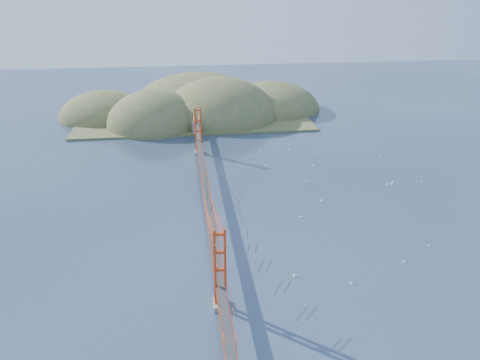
{
  "coord_description": "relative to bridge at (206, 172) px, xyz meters",
  "views": [
    {
      "loc": [
        -3.91,
        -80.26,
        39.92
      ],
      "look_at": [
        6.43,
        0.0,
        5.15
      ],
      "focal_mm": 35.0,
      "sensor_mm": 36.0,
      "label": 1
    }
  ],
  "objects": [
    {
      "name": "sailboat_2",
      "position": [
        28.85,
        -23.22,
        -6.86
      ],
      "size": [
        0.57,
        0.56,
        0.65
      ],
      "color": "white",
      "rests_on": "ground"
    },
    {
      "name": "sailboat_17",
      "position": [
        43.8,
        21.5,
        -6.87
      ],
      "size": [
        0.53,
        0.53,
        0.59
      ],
      "color": "white",
      "rests_on": "ground"
    },
    {
      "name": "sailboat_1",
      "position": [
        26.06,
        17.72,
        -6.86
      ],
      "size": [
        0.63,
        0.63,
        0.7
      ],
      "color": "white",
      "rests_on": "ground"
    },
    {
      "name": "bridge",
      "position": [
        0.0,
        0.0,
        0.0
      ],
      "size": [
        2.2,
        94.4,
        12.0
      ],
      "color": "gray",
      "rests_on": "ground"
    },
    {
      "name": "sailboat_7",
      "position": [
        22.88,
        37.33,
        -6.85
      ],
      "size": [
        0.65,
        0.63,
        0.73
      ],
      "color": "white",
      "rests_on": "ground"
    },
    {
      "name": "sailboat_extra_1",
      "position": [
        38.4,
        4.98,
        -6.85
      ],
      "size": [
        0.69,
        0.69,
        0.73
      ],
      "color": "white",
      "rests_on": "ground"
    },
    {
      "name": "ground",
      "position": [
        0.0,
        -0.18,
        -7.01
      ],
      "size": [
        320.0,
        320.0,
        0.0
      ],
      "primitive_type": "plane",
      "color": "#283850",
      "rests_on": "ground"
    },
    {
      "name": "sailboat_3",
      "position": [
        15.6,
        29.29,
        -6.87
      ],
      "size": [
        0.51,
        0.51,
        0.57
      ],
      "color": "white",
      "rests_on": "ground"
    },
    {
      "name": "sailboat_15",
      "position": [
        22.92,
        29.45,
        -6.87
      ],
      "size": [
        0.5,
        0.5,
        0.56
      ],
      "color": "white",
      "rests_on": "ground"
    },
    {
      "name": "sailboat_9",
      "position": [
        39.6,
        5.45,
        -6.86
      ],
      "size": [
        0.63,
        0.63,
        0.66
      ],
      "color": "white",
      "rests_on": "ground"
    },
    {
      "name": "sailboat_12",
      "position": [
        11.2,
        34.15,
        -6.86
      ],
      "size": [
        0.57,
        0.52,
        0.64
      ],
      "color": "white",
      "rests_on": "ground"
    },
    {
      "name": "sailboat_4",
      "position": [
        40.23,
        6.1,
        -6.87
      ],
      "size": [
        0.47,
        0.53,
        0.6
      ],
      "color": "white",
      "rests_on": "ground"
    },
    {
      "name": "sailboat_0",
      "position": [
        22.55,
        -0.58,
        -6.86
      ],
      "size": [
        0.6,
        0.61,
        0.68
      ],
      "color": "white",
      "rests_on": "ground"
    },
    {
      "name": "sailboat_extra_0",
      "position": [
        16.82,
        -6.84,
        -6.85
      ],
      "size": [
        0.66,
        0.6,
        0.74
      ],
      "color": "white",
      "rests_on": "ground"
    },
    {
      "name": "sailboat_10",
      "position": [
        11.26,
        -24.67,
        -6.85
      ],
      "size": [
        0.6,
        0.63,
        0.71
      ],
      "color": "white",
      "rests_on": "ground"
    },
    {
      "name": "sailboat_6",
      "position": [
        18.93,
        -27.47,
        -6.86
      ],
      "size": [
        0.62,
        0.62,
        0.7
      ],
      "color": "white",
      "rests_on": "ground"
    },
    {
      "name": "far_headlands",
      "position": [
        2.21,
        68.33,
        -7.01
      ],
      "size": [
        84.0,
        58.0,
        25.0
      ],
      "color": "olive",
      "rests_on": "ground"
    },
    {
      "name": "sailboat_16",
      "position": [
        14.98,
        19.03,
        -6.86
      ],
      "size": [
        0.64,
        0.64,
        0.68
      ],
      "color": "white",
      "rests_on": "ground"
    },
    {
      "name": "sailboat_11",
      "position": [
        46.47,
        5.61,
        -6.86
      ],
      "size": [
        0.61,
        0.61,
        0.65
      ],
      "color": "white",
      "rests_on": "ground"
    },
    {
      "name": "sailboat_14",
      "position": [
        21.96,
        8.81,
        -6.86
      ],
      "size": [
        0.62,
        0.62,
        0.64
      ],
      "color": "white",
      "rests_on": "ground"
    },
    {
      "name": "sailboat_8",
      "position": [
        29.06,
        26.0,
        -6.85
      ],
      "size": [
        0.68,
        0.68,
        0.71
      ],
      "color": "white",
      "rests_on": "ground"
    },
    {
      "name": "sailboat_13",
      "position": [
        35.03,
        -19.32,
        -6.87
      ],
      "size": [
        0.55,
        0.55,
        0.57
      ],
      "color": "white",
      "rests_on": "ground"
    }
  ]
}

